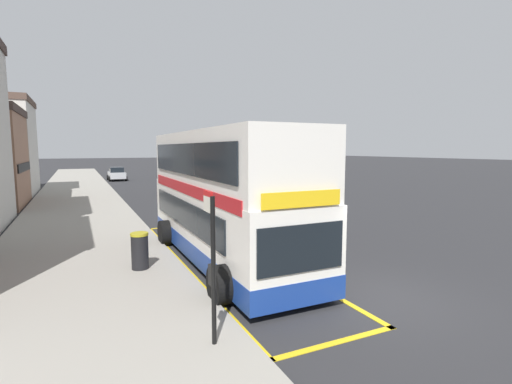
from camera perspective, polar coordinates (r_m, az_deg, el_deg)
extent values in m
plane|color=#28282B|center=(39.96, -15.29, 0.81)|extent=(260.00, 260.00, 0.00)
cube|color=gray|center=(39.34, -25.38, 0.43)|extent=(6.00, 76.00, 0.14)
cube|color=white|center=(13.14, -5.00, -4.36)|extent=(2.54, 10.08, 2.30)
cube|color=white|center=(12.91, -5.10, 4.83)|extent=(2.52, 9.88, 1.90)
cube|color=navy|center=(13.32, -4.97, -7.96)|extent=(2.56, 10.10, 0.60)
cube|color=#B2191E|center=(12.97, -5.06, 0.72)|extent=(2.57, 9.27, 0.36)
cube|color=black|center=(13.08, -10.95, -3.17)|extent=(0.04, 8.06, 0.90)
cube|color=black|center=(12.52, -10.67, 4.92)|extent=(0.04, 8.87, 1.00)
cube|color=black|center=(8.64, 6.91, -8.47)|extent=(2.24, 0.04, 1.10)
cube|color=yellow|center=(8.42, 7.01, -1.08)|extent=(2.03, 0.04, 0.36)
cylinder|color=black|center=(9.62, -5.01, -13.73)|extent=(0.56, 1.00, 1.00)
cylinder|color=black|center=(10.81, 8.92, -11.47)|extent=(0.56, 1.00, 1.00)
cylinder|color=black|center=(15.55, -13.31, -6.00)|extent=(0.56, 1.00, 1.00)
cylinder|color=black|center=(16.32, -3.89, -5.25)|extent=(0.56, 1.00, 1.00)
cube|color=gold|center=(12.94, -10.99, -10.77)|extent=(0.16, 12.68, 0.01)
cube|color=gold|center=(13.91, 0.94, -9.41)|extent=(0.16, 12.68, 0.01)
cube|color=gold|center=(8.21, 11.96, -21.35)|extent=(3.09, 0.16, 0.01)
cube|color=gold|center=(19.17, -11.43, -5.10)|extent=(3.09, 0.16, 0.01)
cylinder|color=black|center=(7.23, -6.45, -11.85)|extent=(0.09, 0.09, 2.83)
cube|color=silver|center=(7.18, -7.23, -1.83)|extent=(0.05, 0.42, 0.30)
cube|color=red|center=(7.15, -7.26, -0.25)|extent=(0.05, 0.42, 0.10)
cube|color=black|center=(7.35, -6.69, -12.47)|extent=(0.06, 0.28, 0.40)
cube|color=black|center=(30.06, -31.60, 3.23)|extent=(0.08, 6.16, 0.56)
cube|color=black|center=(41.93, -8.97, 2.13)|extent=(1.76, 4.20, 0.72)
cube|color=black|center=(41.79, -8.94, 3.02)|extent=(1.52, 1.90, 0.60)
cylinder|color=black|center=(42.96, -10.65, 1.72)|extent=(0.22, 0.60, 0.60)
cylinder|color=black|center=(43.47, -8.26, 1.82)|extent=(0.22, 0.60, 0.60)
cylinder|color=black|center=(40.46, -9.70, 1.44)|extent=(0.22, 0.60, 0.60)
cylinder|color=black|center=(41.00, -7.19, 1.55)|extent=(0.22, 0.60, 0.60)
cube|color=maroon|center=(30.15, -6.42, 0.47)|extent=(1.76, 4.20, 0.72)
cube|color=black|center=(29.99, -6.37, 1.70)|extent=(1.52, 1.90, 0.60)
cylinder|color=black|center=(31.14, -8.82, -0.04)|extent=(0.22, 0.60, 0.60)
cylinder|color=black|center=(31.72, -5.58, 0.12)|extent=(0.22, 0.60, 0.60)
cylinder|color=black|center=(28.67, -7.33, -0.58)|extent=(0.22, 0.60, 0.60)
cylinder|color=black|center=(29.30, -3.85, -0.39)|extent=(0.22, 0.60, 0.60)
cube|color=#196066|center=(49.33, -11.48, 2.73)|extent=(1.76, 4.20, 0.72)
cube|color=black|center=(49.19, -11.47, 3.49)|extent=(1.52, 1.90, 0.60)
cylinder|color=black|center=(50.40, -12.86, 2.36)|extent=(0.22, 0.60, 0.60)
cylinder|color=black|center=(50.84, -10.80, 2.45)|extent=(0.22, 0.60, 0.60)
cylinder|color=black|center=(47.87, -12.18, 2.17)|extent=(0.22, 0.60, 0.60)
cylinder|color=black|center=(48.33, -10.02, 2.25)|extent=(0.22, 0.60, 0.60)
cube|color=#B2B5BA|center=(48.98, -20.30, 2.43)|extent=(1.76, 4.20, 0.72)
cube|color=black|center=(48.84, -20.32, 3.19)|extent=(1.52, 1.90, 0.60)
cylinder|color=black|center=(50.23, -21.48, 2.06)|extent=(0.22, 0.60, 0.60)
cylinder|color=black|center=(50.39, -19.36, 2.16)|extent=(0.22, 0.60, 0.60)
cylinder|color=black|center=(47.63, -21.26, 1.85)|extent=(0.22, 0.60, 0.60)
cylinder|color=black|center=(47.80, -19.02, 1.95)|extent=(0.22, 0.60, 0.60)
cylinder|color=black|center=(12.30, -17.14, -8.67)|extent=(0.52, 0.52, 1.05)
cylinder|color=#A5991E|center=(12.17, -17.23, -6.10)|extent=(0.54, 0.54, 0.08)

